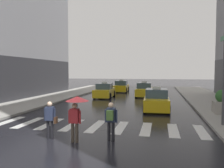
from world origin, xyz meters
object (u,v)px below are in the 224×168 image
at_px(taxi_fourth, 121,87).
at_px(pedestrian_with_umbrella, 76,106).
at_px(pedestrian_with_backpack, 111,118).
at_px(planter_near_corner, 222,103).
at_px(taxi_lead, 156,100).
at_px(taxi_third, 144,90).
at_px(taxi_second, 105,91).
at_px(pedestrian_with_handbag, 50,118).

relative_size(taxi_fourth, pedestrian_with_umbrella, 2.37).
xyz_separation_m(pedestrian_with_backpack, planter_near_corner, (6.11, 7.02, -0.10)).
distance_m(taxi_fourth, pedestrian_with_backpack, 23.44).
xyz_separation_m(taxi_lead, taxi_third, (-1.57, 9.27, 0.00)).
distance_m(taxi_second, taxi_third, 4.79).
relative_size(taxi_third, planter_near_corner, 2.84).
relative_size(taxi_fourth, planter_near_corner, 2.87).
bearing_deg(pedestrian_with_handbag, taxi_lead, 62.90).
relative_size(taxi_lead, planter_near_corner, 2.86).
height_order(taxi_lead, pedestrian_with_umbrella, pedestrian_with_umbrella).
distance_m(pedestrian_with_backpack, planter_near_corner, 9.31).
bearing_deg(taxi_third, pedestrian_with_backpack, -90.58).
xyz_separation_m(taxi_fourth, pedestrian_with_backpack, (3.52, -23.17, 0.25)).
height_order(taxi_second, taxi_fourth, same).
xyz_separation_m(taxi_fourth, pedestrian_with_handbag, (0.84, -23.40, 0.21)).
distance_m(taxi_lead, planter_near_corner, 4.59).
xyz_separation_m(taxi_third, pedestrian_with_backpack, (-0.18, -17.69, 0.25)).
relative_size(taxi_second, taxi_fourth, 1.00).
bearing_deg(taxi_third, pedestrian_with_umbrella, -94.86).
height_order(taxi_fourth, pedestrian_with_umbrella, pedestrian_with_umbrella).
relative_size(pedestrian_with_umbrella, planter_near_corner, 1.21).
xyz_separation_m(taxi_lead, taxi_fourth, (-5.27, 14.75, 0.00)).
xyz_separation_m(taxi_third, pedestrian_with_umbrella, (-1.55, -18.16, 0.79)).
relative_size(taxi_second, planter_near_corner, 2.87).
distance_m(taxi_lead, taxi_third, 9.40).
height_order(taxi_third, taxi_fourth, same).
xyz_separation_m(taxi_second, pedestrian_with_umbrella, (2.80, -16.15, 0.79)).
distance_m(pedestrian_with_umbrella, pedestrian_with_handbag, 1.46).
height_order(taxi_second, pedestrian_with_backpack, taxi_second).
height_order(taxi_second, pedestrian_with_handbag, taxi_second).
bearing_deg(planter_near_corner, taxi_fourth, 120.80).
height_order(taxi_lead, taxi_second, same).
bearing_deg(taxi_lead, taxi_fourth, 109.66).
relative_size(taxi_lead, taxi_second, 1.00).
xyz_separation_m(pedestrian_with_handbag, planter_near_corner, (8.79, 7.25, -0.06)).
relative_size(taxi_lead, pedestrian_with_handbag, 2.77).
relative_size(taxi_second, pedestrian_with_backpack, 2.79).
distance_m(taxi_third, pedestrian_with_umbrella, 18.25).
bearing_deg(taxi_fourth, taxi_third, -56.00).
relative_size(taxi_second, pedestrian_with_handbag, 2.79).
xyz_separation_m(pedestrian_with_backpack, pedestrian_with_handbag, (-2.68, -0.23, -0.04)).
bearing_deg(pedestrian_with_backpack, pedestrian_with_umbrella, -160.94).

